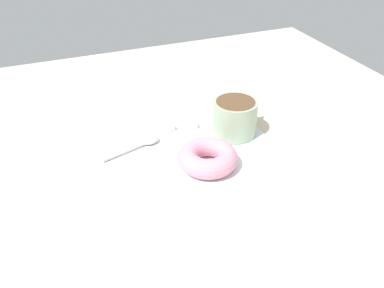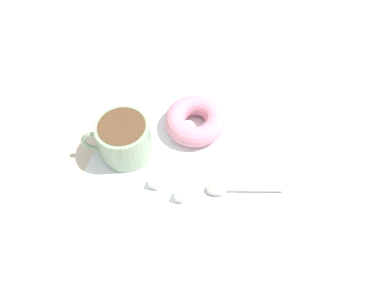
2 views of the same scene
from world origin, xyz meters
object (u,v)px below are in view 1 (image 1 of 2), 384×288
sugar_cube (170,127)px  sugar_cube_extra (193,125)px  spoon (144,144)px  donut (208,157)px  coffee_cup (235,116)px

sugar_cube → sugar_cube_extra: 5.01cm
spoon → donut: bearing=-140.8°
sugar_cube → coffee_cup: bearing=-116.3°
donut → sugar_cube: size_ratio=7.36×
spoon → coffee_cup: bearing=-96.8°
donut → sugar_cube: bearing=8.3°
sugar_cube_extra → spoon: bearing=103.2°
coffee_cup → sugar_cube: bearing=63.7°
coffee_cup → spoon: 19.68cm
donut → sugar_cube_extra: (13.98, -2.73, -1.15)cm
coffee_cup → spoon: bearing=83.2°
spoon → sugar_cube: bearing=-61.5°
coffee_cup → sugar_cube: 14.04cm
donut → spoon: 14.53cm
donut → spoon: size_ratio=0.88×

